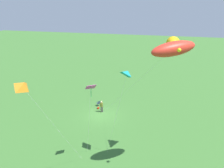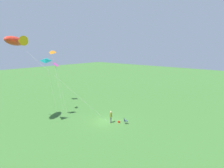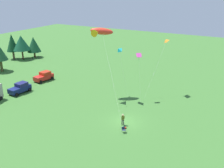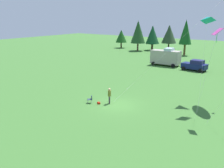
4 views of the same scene
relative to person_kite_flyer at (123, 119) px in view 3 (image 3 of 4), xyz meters
The scene contains 10 objects.
ground_plane 1.42m from the person_kite_flyer, ahead, with size 160.00×160.00×0.00m, color #396B2C.
person_kite_flyer is the anchor object (origin of this frame).
folding_chair 2.14m from the person_kite_flyer, 150.25° to the right, with size 0.68×0.68×0.82m.
backpack_on_grass 1.48m from the person_kite_flyer, 136.14° to the right, with size 0.32×0.22×0.22m, color #AE1C0A.
car_navy_hatch 22.57m from the person_kite_flyer, 85.68° to the left, with size 4.31×2.44×1.89m.
car_red_sedan 25.04m from the person_kite_flyer, 68.77° to the left, with size 4.41×2.69×1.89m.
kite_large_fish 16.32m from the person_kite_flyer, 45.47° to the left, with size 10.70×10.76×12.39m.
kite_delta_teal 12.38m from the person_kite_flyer, 31.84° to the left, with size 1.47×2.73×9.33m.
kite_delta_orange 17.59m from the person_kite_flyer, ahead, with size 5.83×2.24×10.23m.
kite_diamond_rainbow 12.19m from the person_kite_flyer, 11.41° to the left, with size 1.54×1.61×8.25m.
Camera 3 is at (-31.21, -14.98, 18.92)m, focal length 42.00 mm.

